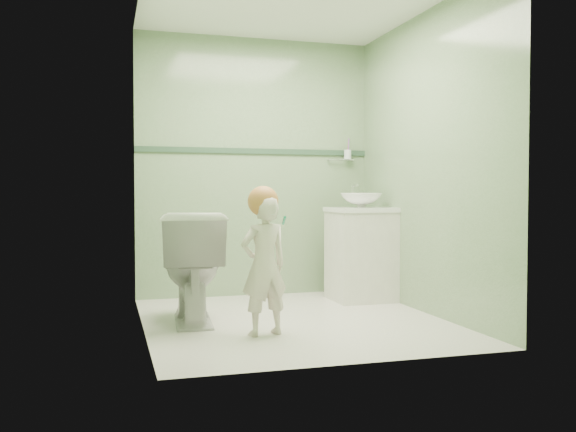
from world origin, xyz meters
name	(u,v)px	position (x,y,z in m)	size (l,w,h in m)	color
ground	(294,320)	(0.00, 0.00, 0.00)	(2.50, 2.50, 0.00)	silver
room_shell	(294,160)	(0.00, 0.00, 1.20)	(2.50, 2.54, 2.40)	gray
trim_stripe	(255,151)	(0.00, 1.24, 1.35)	(2.20, 0.02, 0.05)	#2F4C38
vanity	(361,255)	(0.84, 0.70, 0.40)	(0.52, 0.50, 0.80)	white
counter	(361,210)	(0.84, 0.70, 0.81)	(0.54, 0.52, 0.04)	white
basin	(361,200)	(0.84, 0.70, 0.89)	(0.37, 0.37, 0.13)	white
faucet	(353,191)	(0.84, 0.89, 0.97)	(0.03, 0.13, 0.18)	silver
cup_holder	(347,155)	(0.89, 1.18, 1.33)	(0.26, 0.07, 0.21)	silver
toilet	(192,267)	(-0.74, 0.15, 0.41)	(0.46, 0.80, 0.82)	white
toddler	(264,266)	(-0.33, -0.41, 0.47)	(0.34, 0.22, 0.93)	beige
hair_cap	(263,201)	(-0.33, -0.38, 0.90)	(0.21, 0.21, 0.21)	#BE7638
teal_toothbrush	(283,220)	(-0.23, -0.51, 0.78)	(0.11, 0.14, 0.08)	#048355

